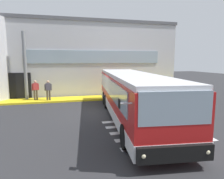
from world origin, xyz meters
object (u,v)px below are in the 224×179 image
at_px(entry_support_column, 25,66).
at_px(passenger_near_column, 35,89).
at_px(bus_main_foreground, 131,97).
at_px(passenger_by_doorway, 48,89).
at_px(safety_bollard_yellow, 119,95).

xyz_separation_m(entry_support_column, passenger_near_column, (0.79, -0.58, -1.90)).
relative_size(bus_main_foreground, passenger_by_doorway, 7.37).
relative_size(entry_support_column, passenger_by_doorway, 3.42).
distance_m(passenger_near_column, passenger_by_doorway, 1.17).
height_order(passenger_near_column, passenger_by_doorway, same).
relative_size(entry_support_column, bus_main_foreground, 0.46).
relative_size(entry_support_column, safety_bollard_yellow, 6.37).
bearing_deg(passenger_by_doorway, passenger_near_column, 156.05).
bearing_deg(safety_bollard_yellow, entry_support_column, 166.99).
xyz_separation_m(bus_main_foreground, passenger_by_doorway, (-5.07, 6.33, -0.26)).
height_order(bus_main_foreground, passenger_near_column, bus_main_foreground).
distance_m(bus_main_foreground, passenger_near_column, 9.16).
xyz_separation_m(passenger_near_column, safety_bollard_yellow, (7.00, -1.22, -0.66)).
bearing_deg(passenger_by_doorway, safety_bollard_yellow, -7.17).
xyz_separation_m(bus_main_foreground, safety_bollard_yellow, (0.87, 5.58, -0.89)).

